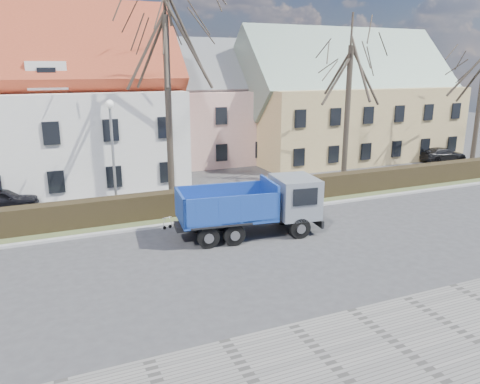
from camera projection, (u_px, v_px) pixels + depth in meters
name	position (u px, v px, depth m)	size (l,w,h in m)	color
ground	(268.00, 248.00, 20.57)	(120.00, 120.00, 0.00)	#3C3C3F
sidewalk_near	(405.00, 352.00, 13.02)	(80.00, 5.00, 0.08)	gray
curb_far	(229.00, 217.00, 24.63)	(80.00, 0.30, 0.12)	#A9A9A8
grass_strip	(218.00, 209.00, 26.05)	(80.00, 3.00, 0.10)	#4D5C33
hedge	(219.00, 199.00, 25.72)	(60.00, 0.90, 1.30)	black
building_pink	(204.00, 112.00, 38.78)	(10.80, 8.80, 8.00)	#DBA79B
building_yellow	(346.00, 107.00, 40.65)	(18.80, 10.80, 8.50)	tan
tree_1	(168.00, 92.00, 25.69)	(9.20, 9.20, 12.65)	#352D24
tree_2	(348.00, 101.00, 30.49)	(8.00, 8.00, 11.00)	#352D24
tree_3	(480.00, 100.00, 35.15)	(7.60, 7.60, 10.45)	#352D24
dump_truck	(244.00, 208.00, 21.69)	(6.89, 2.56, 2.76)	navy
streetlight	(113.00, 160.00, 23.90)	(0.48, 0.48, 6.19)	#9A9A9B
cart_frame	(164.00, 223.00, 22.77)	(0.72, 0.41, 0.66)	silver
parked_car_a	(2.00, 200.00, 25.68)	(1.48, 3.68, 1.25)	black
parked_car_b	(443.00, 155.00, 38.90)	(1.66, 4.08, 1.18)	black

